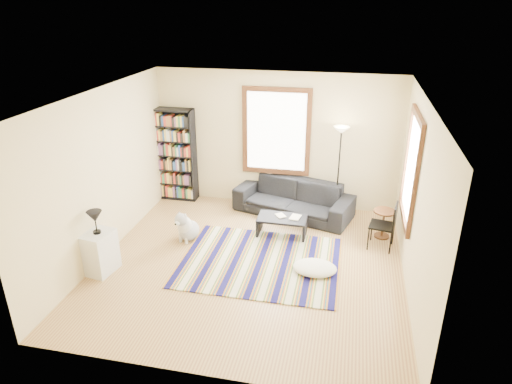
% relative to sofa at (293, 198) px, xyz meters
% --- Properties ---
extents(floor, '(5.00, 5.00, 0.10)m').
position_rel_sofa_xyz_m(floor, '(-0.45, -2.05, -0.40)').
color(floor, tan).
rests_on(floor, ground).
extents(ceiling, '(5.00, 5.00, 0.10)m').
position_rel_sofa_xyz_m(ceiling, '(-0.45, -2.05, 2.50)').
color(ceiling, white).
rests_on(ceiling, floor).
extents(wall_back, '(5.00, 0.10, 2.80)m').
position_rel_sofa_xyz_m(wall_back, '(-0.45, 0.50, 1.05)').
color(wall_back, beige).
rests_on(wall_back, floor).
extents(wall_front, '(5.00, 0.10, 2.80)m').
position_rel_sofa_xyz_m(wall_front, '(-0.45, -4.60, 1.05)').
color(wall_front, beige).
rests_on(wall_front, floor).
extents(wall_left, '(0.10, 5.00, 2.80)m').
position_rel_sofa_xyz_m(wall_left, '(-3.00, -2.05, 1.05)').
color(wall_left, beige).
rests_on(wall_left, floor).
extents(wall_right, '(0.10, 5.00, 2.80)m').
position_rel_sofa_xyz_m(wall_right, '(2.10, -2.05, 1.05)').
color(wall_right, beige).
rests_on(wall_right, floor).
extents(window_back, '(1.20, 0.06, 1.60)m').
position_rel_sofa_xyz_m(window_back, '(-0.45, 0.42, 1.25)').
color(window_back, white).
rests_on(window_back, wall_back).
extents(window_right, '(0.06, 1.20, 1.60)m').
position_rel_sofa_xyz_m(window_right, '(2.02, -1.25, 1.25)').
color(window_right, white).
rests_on(window_right, wall_right).
extents(rug, '(2.65, 2.12, 0.02)m').
position_rel_sofa_xyz_m(rug, '(-0.29, -1.97, -0.34)').
color(rug, '#0F0D43').
rests_on(rug, floor).
extents(sofa, '(2.53, 1.54, 0.69)m').
position_rel_sofa_xyz_m(sofa, '(0.00, 0.00, 0.00)').
color(sofa, black).
rests_on(sofa, floor).
extents(bookshelf, '(0.90, 0.30, 2.00)m').
position_rel_sofa_xyz_m(bookshelf, '(-2.61, 0.27, 0.65)').
color(bookshelf, black).
rests_on(bookshelf, floor).
extents(coffee_table, '(0.95, 0.59, 0.36)m').
position_rel_sofa_xyz_m(coffee_table, '(-0.08, -0.93, -0.17)').
color(coffee_table, black).
rests_on(coffee_table, floor).
extents(book_a, '(0.25, 0.24, 0.02)m').
position_rel_sofa_xyz_m(book_a, '(-0.18, -0.93, 0.02)').
color(book_a, beige).
rests_on(book_a, coffee_table).
extents(book_b, '(0.22, 0.28, 0.02)m').
position_rel_sofa_xyz_m(book_b, '(0.07, -0.88, 0.02)').
color(book_b, beige).
rests_on(book_b, coffee_table).
extents(floor_cushion, '(0.73, 0.56, 0.18)m').
position_rel_sofa_xyz_m(floor_cushion, '(0.64, -2.09, -0.26)').
color(floor_cushion, white).
rests_on(floor_cushion, floor).
extents(floor_lamp, '(0.40, 0.40, 1.86)m').
position_rel_sofa_xyz_m(floor_lamp, '(0.86, 0.10, 0.58)').
color(floor_lamp, black).
rests_on(floor_lamp, floor).
extents(side_table, '(0.51, 0.51, 0.54)m').
position_rel_sofa_xyz_m(side_table, '(1.75, -0.63, -0.08)').
color(side_table, '#472911').
rests_on(side_table, floor).
extents(folding_chair, '(0.49, 0.47, 0.86)m').
position_rel_sofa_xyz_m(folding_chair, '(1.70, -1.02, 0.08)').
color(folding_chair, black).
rests_on(folding_chair, floor).
extents(white_cabinet, '(0.46, 0.55, 0.70)m').
position_rel_sofa_xyz_m(white_cabinet, '(-2.75, -2.76, 0.00)').
color(white_cabinet, silver).
rests_on(white_cabinet, floor).
extents(table_lamp, '(0.29, 0.29, 0.38)m').
position_rel_sofa_xyz_m(table_lamp, '(-2.75, -2.76, 0.54)').
color(table_lamp, black).
rests_on(table_lamp, white_cabinet).
extents(dog, '(0.57, 0.69, 0.59)m').
position_rel_sofa_xyz_m(dog, '(-1.73, -1.45, -0.05)').
color(dog, silver).
rests_on(dog, floor).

